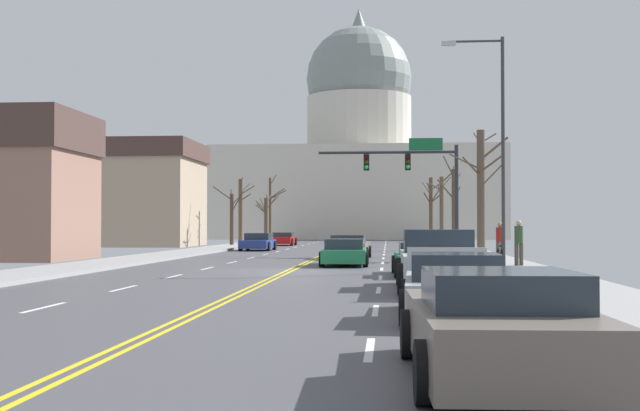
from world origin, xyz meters
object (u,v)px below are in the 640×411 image
sedan_near_00 (349,247)px  sedan_oncoming_00 (258,242)px  pickup_truck_near_03 (439,263)px  pedestrian_01 (500,240)px  sedan_oncoming_01 (283,239)px  pedestrian_00 (519,240)px  signal_gantry (416,172)px  sedan_near_04 (455,288)px  sedan_near_01 (345,253)px  sedan_near_05 (497,328)px  street_lamp_right (495,132)px  bicycle_parked (500,257)px  sedan_near_02 (423,260)px

sedan_near_00 → sedan_oncoming_00: size_ratio=1.07×
pickup_truck_near_03 → pedestrian_01: 14.04m
sedan_near_00 → sedan_oncoming_01: sedan_near_00 is taller
pickup_truck_near_03 → pedestrian_00: size_ratio=3.20×
sedan_near_00 → signal_gantry: bearing=47.0°
pickup_truck_near_03 → signal_gantry: bearing=89.5°
sedan_near_00 → sedan_near_04: (3.27, -26.89, -0.03)m
pedestrian_01 → sedan_oncoming_00: bearing=125.1°
signal_gantry → sedan_near_01: signal_gantry is taller
pedestrian_00 → sedan_oncoming_01: bearing=111.3°
sedan_near_05 → sedan_near_04: bearing=89.8°
street_lamp_right → pedestrian_00: bearing=41.4°
street_lamp_right → pedestrian_01: bearing=80.1°
street_lamp_right → bicycle_parked: 4.90m
sedan_near_00 → pedestrian_01: 9.51m
sedan_near_01 → sedan_oncoming_01: bearing=101.8°
pedestrian_00 → sedan_oncoming_00: bearing=122.0°
street_lamp_right → pedestrian_01: 5.78m
street_lamp_right → sedan_near_05: bearing=-97.4°
sedan_oncoming_01 → street_lamp_right: bearing=-70.5°
signal_gantry → sedan_oncoming_00: bearing=139.0°
sedan_near_02 → sedan_oncoming_00: (-10.12, 26.99, 0.02)m
sedan_oncoming_00 → pedestrian_00: bearing=-58.0°
sedan_oncoming_01 → pedestrian_00: 38.91m
signal_gantry → sedan_near_05: (-0.36, -36.86, -4.18)m
sedan_near_01 → sedan_near_02: (3.07, -6.63, -0.00)m
signal_gantry → sedan_near_01: 12.49m
sedan_near_05 → sedan_oncoming_00: size_ratio=1.04×
sedan_near_01 → sedan_near_04: sedan_near_04 is taller
sedan_near_00 → pickup_truck_near_03: (3.39, -20.18, 0.14)m
sedan_near_04 → sedan_near_05: bearing=-90.2°
sedan_near_01 → sedan_near_05: bearing=-83.1°
pedestrian_01 → bicycle_parked: bearing=-97.7°
sedan_near_04 → sedan_near_05: size_ratio=0.97×
sedan_near_04 → bicycle_parked: bearing=79.6°
sedan_near_01 → pedestrian_01: bearing=6.7°
sedan_near_02 → pickup_truck_near_03: bearing=-88.5°
street_lamp_right → bicycle_parked: bearing=62.5°
sedan_near_04 → sedan_oncoming_01: size_ratio=1.04×
sedan_oncoming_01 → pedestrian_00: (14.15, -36.24, 0.61)m
pickup_truck_near_03 → sedan_near_02: bearing=91.5°
sedan_near_05 → pedestrian_01: size_ratio=2.64×
sedan_oncoming_00 → sedan_near_04: bearing=-75.7°
sedan_near_00 → sedan_oncoming_00: bearing=117.9°
signal_gantry → sedan_oncoming_01: size_ratio=1.86×
sedan_near_02 → pickup_truck_near_03: (0.16, -6.20, 0.19)m
pickup_truck_near_03 → bicycle_parked: 10.59m
sedan_oncoming_00 → sedan_near_00: bearing=-62.1°
sedan_near_00 → sedan_near_04: size_ratio=1.06×
signal_gantry → sedan_near_00: (-3.62, -3.88, -4.18)m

